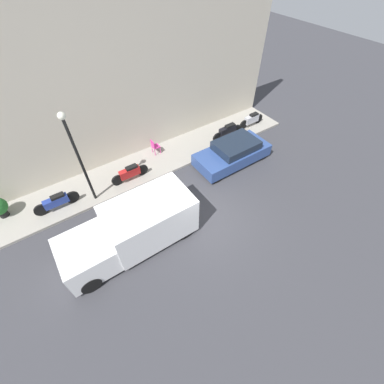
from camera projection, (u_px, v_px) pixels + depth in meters
The scene contains 11 objects.
ground_plane at pixel (203, 219), 11.78m from camera, with size 60.00×60.00×0.00m, color #38383D.
sidewalk at pixel (154, 162), 14.37m from camera, with size 2.54×17.39×0.13m.
building_facade at pixel (131, 85), 12.36m from camera, with size 0.30×17.39×7.79m.
parked_car at pixel (233, 153), 14.05m from camera, with size 1.84×4.19×1.29m.
delivery_van at pixel (132, 229), 10.13m from camera, with size 2.04×5.32×2.04m.
motorcycle_red at pixel (130, 173), 13.03m from camera, with size 0.30×1.98×0.81m.
motorcycle_black at pixel (228, 131), 15.51m from camera, with size 0.30×2.14×0.86m.
motorcycle_blue at pixel (57, 202), 11.73m from camera, with size 0.30×2.01×0.78m.
scooter_silver at pixel (252, 119), 16.43m from camera, with size 0.30×1.90×0.82m.
streetlamp at pixel (76, 151), 10.36m from camera, with size 0.30×0.30×4.60m.
cafe_chair at pixel (155, 146), 14.43m from camera, with size 0.40×0.40×0.88m.
Camera 1 is at (-5.58, 4.42, 9.47)m, focal length 24.00 mm.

